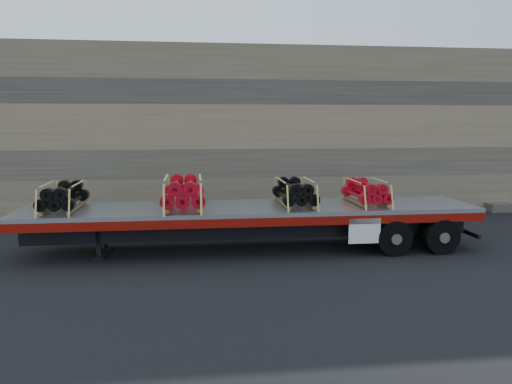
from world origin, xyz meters
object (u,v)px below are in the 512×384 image
Objects in this scene: bundle_front at (63,197)px; bundle_midfront at (183,193)px; bundle_rear at (366,192)px; bundle_midrear at (295,193)px; trailer at (251,228)px.

bundle_midfront is (3.45, -0.02, 0.07)m from bundle_front.
bundle_front is 0.85× the size of bundle_midfront.
bundle_midfront reaches higher than bundle_rear.
trailer is at bearing 180.00° from bundle_midrear.
trailer is 1.73m from bundle_midrear.
trailer is at bearing 0.00° from bundle_midfront.
bundle_front is at bearing -180.00° from bundle_midrear.
bundle_midrear is at bearing 180.00° from bundle_rear.
bundle_midfront reaches higher than bundle_front.
bundle_front is 1.05× the size of bundle_rear.
bundle_midrear reaches higher than bundle_rear.
bundle_rear is at bearing -0.00° from bundle_midfront.
bundle_rear is at bearing -0.00° from bundle_midrear.
trailer is at bearing 0.00° from bundle_front.
bundle_midrear is at bearing 0.00° from bundle_front.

